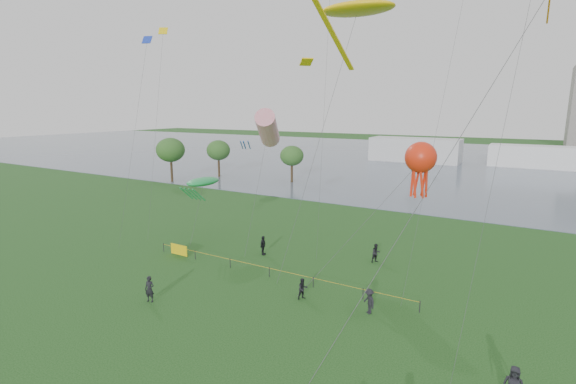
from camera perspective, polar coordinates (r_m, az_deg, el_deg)
The scene contains 16 objects.
ground_plane at distance 23.49m, azimuth -13.60°, elevation -23.99°, with size 400.00×400.00×0.00m, color #143B12.
lake at distance 115.10m, azimuth 23.29°, elevation 3.76°, with size 400.00×120.00×0.08m, color #515E6F.
pavilion_left at distance 111.98m, azimuth 16.97°, elevation 5.54°, with size 22.00×8.00×6.00m, color silver.
pavilion_right at distance 112.02m, azimuth 30.37°, elevation 4.22°, with size 18.00×7.00×5.00m, color silver.
trees at distance 79.78m, azimuth -9.84°, elevation 5.47°, with size 24.32×15.54×8.15m.
fence at distance 37.89m, azimuth -10.47°, elevation -8.75°, with size 24.07×0.07×1.05m.
spectator_a at distance 30.67m, azimuth 2.04°, elevation -13.09°, with size 0.76×0.59×1.55m, color black.
spectator_b at distance 29.18m, azimuth 11.03°, elevation -14.44°, with size 1.12×0.64×1.73m, color black.
spectator_c at distance 39.26m, azimuth -3.44°, elevation -7.30°, with size 1.06×0.44×1.81m, color black.
spectator_f at distance 31.74m, azimuth -18.41°, elevation -12.49°, with size 0.69×0.45×1.88m, color black.
spectator_g at distance 38.19m, azimuth 11.95°, elevation -8.17°, with size 0.83×0.64×1.70m, color black.
kite_stingray at distance 34.09m, azimuth 9.38°, elevation 23.41°, with size 6.83×10.27×21.16m.
kite_windsock at distance 41.01m, azimuth -2.80°, elevation 8.67°, with size 4.33×7.29×13.52m.
kite_creature at distance 43.20m, azimuth -11.59°, elevation 1.35°, with size 2.30×5.11×6.55m.
kite_octopus at distance 31.38m, azimuth 17.69°, elevation 4.41°, with size 8.04×6.90×11.16m.
kite_delta at distance 21.25m, azimuth 30.88°, elevation 20.79°, with size 8.50×12.54×19.25m.
Camera 1 is at (13.72, -13.48, 13.49)m, focal length 26.00 mm.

